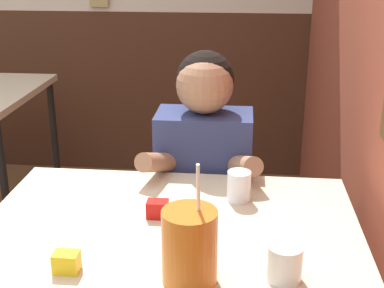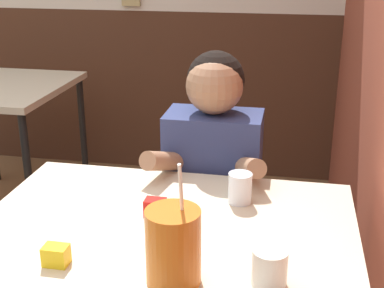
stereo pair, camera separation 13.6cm
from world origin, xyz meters
TOP-DOWN VIEW (x-y plane):
  - main_table at (0.73, 0.30)m, footprint 1.05×0.77m
  - person_seated at (0.78, 0.82)m, footprint 0.42×0.40m
  - cocktail_pitcher at (0.81, 0.07)m, footprint 0.13×0.13m
  - glass_near_pitcher at (0.91, 0.50)m, footprint 0.07×0.07m
  - glass_center at (1.02, 0.10)m, footprint 0.08×0.08m
  - condiment_ketchup at (0.69, 0.37)m, footprint 0.06×0.04m
  - condiment_mustard at (0.51, 0.08)m, footprint 0.06×0.04m

SIDE VIEW (x-z plane):
  - person_seated at x=0.78m, z-range 0.03..1.19m
  - main_table at x=0.73m, z-range 0.31..1.08m
  - condiment_ketchup at x=0.69m, z-range 0.77..0.82m
  - condiment_mustard at x=0.51m, z-range 0.77..0.82m
  - glass_center at x=1.02m, z-range 0.77..0.86m
  - glass_near_pitcher at x=0.91m, z-range 0.77..0.86m
  - cocktail_pitcher at x=0.81m, z-range 0.71..1.01m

